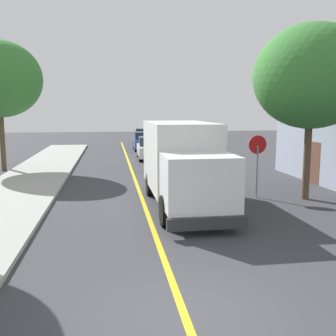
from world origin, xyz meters
name	(u,v)px	position (x,y,z in m)	size (l,w,h in m)	color
ground_plane	(185,316)	(0.00, 0.00, 0.00)	(120.00, 120.00, 0.00)	#38383D
centre_line_yellow	(141,196)	(0.00, 10.00, 0.00)	(0.16, 56.00, 0.01)	gold
box_truck	(183,161)	(1.46, 8.04, 1.77)	(2.44, 7.19, 3.20)	silver
parked_car_near	(164,161)	(1.74, 15.40, 0.79)	(1.86, 4.42, 1.67)	#B7B7BC
parked_car_mid	(150,149)	(1.68, 22.51, 0.79)	(1.91, 4.44, 1.67)	silver
parked_car_far	(144,142)	(1.77, 29.11, 0.79)	(1.88, 4.43, 1.67)	#2D4793
parked_car_furthest	(143,137)	(2.29, 35.53, 0.79)	(1.95, 4.46, 1.67)	#4C564C
stop_sign	(257,154)	(4.82, 8.97, 1.86)	(0.80, 0.10, 2.65)	gray
street_tree_far_side	(311,77)	(6.74, 8.38, 4.99)	(4.62, 4.62, 7.08)	brown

